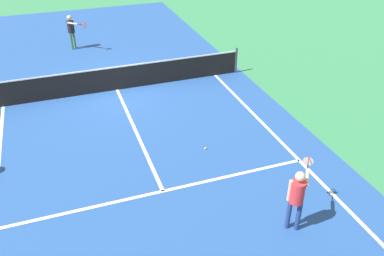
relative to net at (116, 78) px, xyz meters
name	(u,v)px	position (x,y,z in m)	size (l,w,h in m)	color
ground_plane	(117,90)	(0.00, 0.00, -0.49)	(60.00, 60.00, 0.00)	#337F51
court_surface_inbounds	(117,90)	(0.00, 0.00, -0.49)	(10.62, 24.40, 0.00)	#234C93
line_sideline_right	(291,152)	(4.11, -5.95, -0.49)	(0.10, 11.89, 0.01)	white
line_service_near	(163,191)	(0.00, -6.40, -0.49)	(8.22, 0.10, 0.01)	white
line_center_service	(136,131)	(0.00, -3.20, -0.49)	(0.10, 6.40, 0.01)	white
net	(116,78)	(0.00, 0.00, 0.00)	(10.15, 0.09, 1.07)	#33383D
player_near	(297,194)	(2.48, -8.65, 0.52)	(0.93, 0.93, 1.63)	navy
player_far	(71,28)	(-1.08, 5.17, 0.51)	(0.83, 0.99, 1.61)	#3F7247
tennis_ball_mid_court	(206,148)	(1.75, -4.96, -0.46)	(0.07, 0.07, 0.07)	#CCE033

